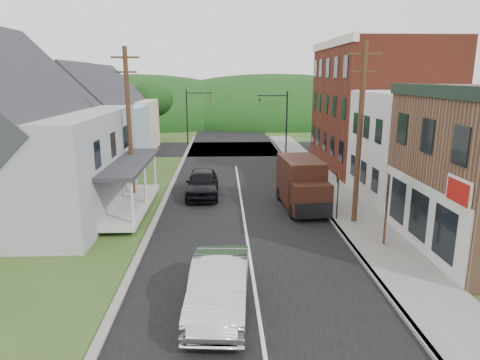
{
  "coord_description": "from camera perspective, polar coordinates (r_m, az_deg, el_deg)",
  "views": [
    {
      "loc": [
        -1.09,
        -17.04,
        7.38
      ],
      "look_at": [
        -0.22,
        4.19,
        2.2
      ],
      "focal_mm": 32.0,
      "sensor_mm": 36.0,
      "label": 1
    }
  ],
  "objects": [
    {
      "name": "warning_sign",
      "position": [
        22.44,
        12.89,
        -1.01
      ],
      "size": [
        0.15,
        0.72,
        2.61
      ],
      "rotation": [
        0.0,
        0.0,
        -0.11
      ],
      "color": "black",
      "rests_on": "sidewalk_right"
    },
    {
      "name": "road",
      "position": [
        28.05,
        -0.03,
        -1.56
      ],
      "size": [
        9.0,
        90.0,
        0.02
      ],
      "primitive_type": "cube",
      "color": "black",
      "rests_on": "ground"
    },
    {
      "name": "ground",
      "position": [
        18.6,
        1.23,
        -9.68
      ],
      "size": [
        120.0,
        120.0,
        0.0
      ],
      "primitive_type": "plane",
      "color": "#2D4719",
      "rests_on": "ground"
    },
    {
      "name": "silver_sedan",
      "position": [
        14.11,
        -2.78,
        -13.95
      ],
      "size": [
        2.14,
        5.2,
        1.68
      ],
      "primitive_type": "imported",
      "rotation": [
        0.0,
        0.0,
        -0.07
      ],
      "color": "#B1B0B5",
      "rests_on": "ground"
    },
    {
      "name": "storefront_white",
      "position": [
        27.8,
        24.22,
        3.95
      ],
      "size": [
        8.0,
        7.0,
        6.5
      ],
      "primitive_type": "cube",
      "color": "silver",
      "rests_on": "ground"
    },
    {
      "name": "house_cream",
      "position": [
        44.44,
        -16.05,
        8.41
      ],
      "size": [
        7.14,
        8.16,
        7.28
      ],
      "color": "beige",
      "rests_on": "ground"
    },
    {
      "name": "utility_pole_left",
      "position": [
        25.77,
        -14.56,
        7.19
      ],
      "size": [
        1.6,
        0.26,
        9.0
      ],
      "color": "#472D19",
      "rests_on": "ground"
    },
    {
      "name": "storefront_red",
      "position": [
        36.31,
        17.87,
        9.29
      ],
      "size": [
        8.0,
        12.0,
        10.0
      ],
      "primitive_type": "cube",
      "color": "maroon",
      "rests_on": "ground"
    },
    {
      "name": "delivery_van",
      "position": [
        24.42,
        8.29,
        -0.55
      ],
      "size": [
        2.37,
        5.17,
        2.83
      ],
      "rotation": [
        0.0,
        0.0,
        0.06
      ],
      "color": "black",
      "rests_on": "ground"
    },
    {
      "name": "house_blue",
      "position": [
        35.65,
        -18.61,
        7.05
      ],
      "size": [
        7.14,
        8.16,
        7.28
      ],
      "color": "#98B5D0",
      "rests_on": "ground"
    },
    {
      "name": "tree_left_d",
      "position": [
        49.74,
        -11.68,
        10.54
      ],
      "size": [
        4.8,
        4.8,
        6.94
      ],
      "color": "#382616",
      "rests_on": "ground"
    },
    {
      "name": "forested_ridge",
      "position": [
        72.43,
        -1.47,
        7.84
      ],
      "size": [
        90.0,
        30.0,
        16.0
      ],
      "primitive_type": "ellipsoid",
      "color": "black",
      "rests_on": "ground"
    },
    {
      "name": "tree_left_c",
      "position": [
        41.17,
        -28.6,
        10.05
      ],
      "size": [
        5.8,
        5.8,
        8.41
      ],
      "color": "#382616",
      "rests_on": "ground"
    },
    {
      "name": "traffic_signal_right",
      "position": [
        41.06,
        5.28,
        8.58
      ],
      "size": [
        2.87,
        0.2,
        6.0
      ],
      "color": "black",
      "rests_on": "ground"
    },
    {
      "name": "sidewalk_right",
      "position": [
        27.01,
        12.77,
        -2.35
      ],
      "size": [
        2.8,
        55.0,
        0.15
      ],
      "primitive_type": "cube",
      "color": "slate",
      "rests_on": "ground"
    },
    {
      "name": "utility_pole_right",
      "position": [
        21.78,
        15.66,
        6.01
      ],
      "size": [
        1.6,
        0.26,
        9.0
      ],
      "color": "#472D19",
      "rests_on": "ground"
    },
    {
      "name": "route_sign_cluster",
      "position": [
        19.54,
        18.9,
        -2.45
      ],
      "size": [
        0.67,
        1.72,
        3.16
      ],
      "rotation": [
        0.0,
        0.0,
        -0.35
      ],
      "color": "#472D19",
      "rests_on": "sidewalk_right"
    },
    {
      "name": "dark_sedan",
      "position": [
        26.9,
        -5.05,
        -0.42
      ],
      "size": [
        2.02,
        4.95,
        1.68
      ],
      "primitive_type": "imported",
      "rotation": [
        0.0,
        0.0,
        0.01
      ],
      "color": "black",
      "rests_on": "ground"
    },
    {
      "name": "curb_left",
      "position": [
        26.33,
        -10.02,
        -2.66
      ],
      "size": [
        0.3,
        55.0,
        0.12
      ],
      "primitive_type": "cube",
      "color": "slate",
      "rests_on": "ground"
    },
    {
      "name": "traffic_signal_left",
      "position": [
        47.79,
        -6.26,
        9.27
      ],
      "size": [
        2.87,
        0.2,
        6.0
      ],
      "color": "black",
      "rests_on": "ground"
    },
    {
      "name": "cross_road",
      "position": [
        44.67,
        -0.91,
        4.18
      ],
      "size": [
        60.0,
        9.0,
        0.02
      ],
      "primitive_type": "cube",
      "color": "black",
      "rests_on": "ground"
    },
    {
      "name": "curb_right",
      "position": [
        26.69,
        9.96,
        -2.4
      ],
      "size": [
        0.2,
        55.0,
        0.15
      ],
      "primitive_type": "cube",
      "color": "slate",
      "rests_on": "ground"
    },
    {
      "name": "house_gray",
      "position": [
        25.69,
        -27.56,
        5.11
      ],
      "size": [
        10.2,
        12.24,
        8.35
      ],
      "color": "#9EA1A3",
      "rests_on": "ground"
    }
  ]
}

